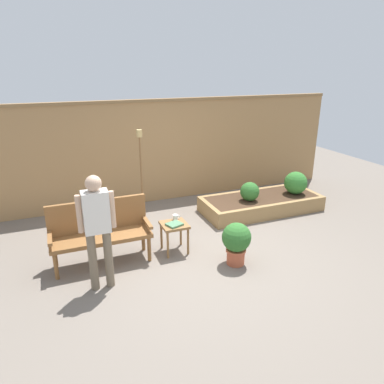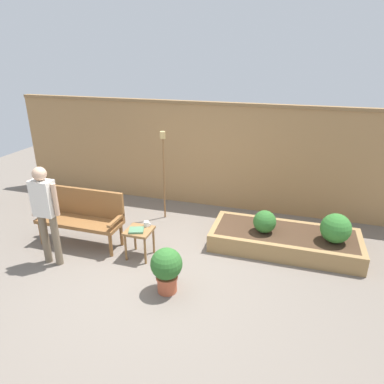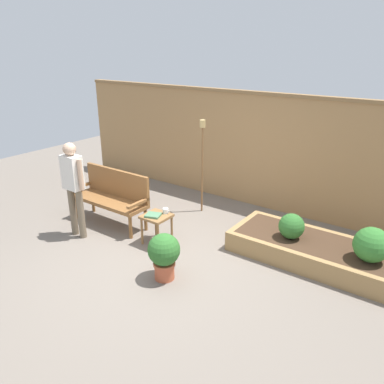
{
  "view_description": "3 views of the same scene",
  "coord_description": "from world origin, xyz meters",
  "px_view_note": "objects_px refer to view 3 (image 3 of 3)",
  "views": [
    {
      "loc": [
        -2.0,
        -4.47,
        2.8
      ],
      "look_at": [
        -0.07,
        0.34,
        0.94
      ],
      "focal_mm": 33.17,
      "sensor_mm": 36.0,
      "label": 1
    },
    {
      "loc": [
        1.8,
        -4.03,
        3.03
      ],
      "look_at": [
        0.29,
        0.87,
        0.96
      ],
      "focal_mm": 32.33,
      "sensor_mm": 36.0,
      "label": 2
    },
    {
      "loc": [
        3.18,
        -3.73,
        2.93
      ],
      "look_at": [
        -0.19,
        0.93,
        0.7
      ],
      "focal_mm": 35.62,
      "sensor_mm": 36.0,
      "label": 3
    }
  ],
  "objects_px": {
    "cup_on_table": "(166,211)",
    "tiki_torch": "(202,150)",
    "side_table": "(157,220)",
    "shrub_near_bench": "(292,226)",
    "garden_bench": "(113,193)",
    "book_on_table": "(153,215)",
    "potted_boxwood": "(164,253)",
    "person_by_bench": "(73,182)",
    "shrub_far_corner": "(372,245)"
  },
  "relations": [
    {
      "from": "potted_boxwood",
      "to": "person_by_bench",
      "type": "distance_m",
      "value": 2.01
    },
    {
      "from": "potted_boxwood",
      "to": "shrub_near_bench",
      "type": "xyz_separation_m",
      "value": [
        1.12,
        1.53,
        0.11
      ]
    },
    {
      "from": "potted_boxwood",
      "to": "tiki_torch",
      "type": "relative_size",
      "value": 0.38
    },
    {
      "from": "side_table",
      "to": "shrub_far_corner",
      "type": "relative_size",
      "value": 1.04
    },
    {
      "from": "shrub_near_bench",
      "to": "person_by_bench",
      "type": "bearing_deg",
      "value": -155.33
    },
    {
      "from": "book_on_table",
      "to": "shrub_far_corner",
      "type": "bearing_deg",
      "value": -2.21
    },
    {
      "from": "shrub_near_bench",
      "to": "person_by_bench",
      "type": "height_order",
      "value": "person_by_bench"
    },
    {
      "from": "side_table",
      "to": "tiki_torch",
      "type": "distance_m",
      "value": 1.65
    },
    {
      "from": "book_on_table",
      "to": "cup_on_table",
      "type": "bearing_deg",
      "value": 46.3
    },
    {
      "from": "garden_bench",
      "to": "shrub_far_corner",
      "type": "xyz_separation_m",
      "value": [
        4.02,
        0.7,
        -0.01
      ]
    },
    {
      "from": "shrub_near_bench",
      "to": "person_by_bench",
      "type": "relative_size",
      "value": 0.24
    },
    {
      "from": "book_on_table",
      "to": "potted_boxwood",
      "type": "relative_size",
      "value": 0.34
    },
    {
      "from": "book_on_table",
      "to": "potted_boxwood",
      "type": "bearing_deg",
      "value": -59.84
    },
    {
      "from": "side_table",
      "to": "shrub_far_corner",
      "type": "bearing_deg",
      "value": 16.1
    },
    {
      "from": "garden_bench",
      "to": "person_by_bench",
      "type": "distance_m",
      "value": 0.81
    },
    {
      "from": "person_by_bench",
      "to": "garden_bench",
      "type": "bearing_deg",
      "value": 82.1
    },
    {
      "from": "shrub_far_corner",
      "to": "tiki_torch",
      "type": "distance_m",
      "value": 3.18
    },
    {
      "from": "side_table",
      "to": "shrub_far_corner",
      "type": "xyz_separation_m",
      "value": [
        2.92,
        0.84,
        0.13
      ]
    },
    {
      "from": "garden_bench",
      "to": "tiki_torch",
      "type": "bearing_deg",
      "value": 53.25
    },
    {
      "from": "potted_boxwood",
      "to": "tiki_torch",
      "type": "xyz_separation_m",
      "value": [
        -0.86,
        2.13,
        0.8
      ]
    },
    {
      "from": "shrub_near_bench",
      "to": "potted_boxwood",
      "type": "bearing_deg",
      "value": -126.23
    },
    {
      "from": "shrub_near_bench",
      "to": "tiki_torch",
      "type": "distance_m",
      "value": 2.18
    },
    {
      "from": "book_on_table",
      "to": "tiki_torch",
      "type": "relative_size",
      "value": 0.13
    },
    {
      "from": "garden_bench",
      "to": "shrub_far_corner",
      "type": "distance_m",
      "value": 4.08
    },
    {
      "from": "potted_boxwood",
      "to": "shrub_far_corner",
      "type": "bearing_deg",
      "value": 34.87
    },
    {
      "from": "side_table",
      "to": "shrub_near_bench",
      "type": "bearing_deg",
      "value": 24.57
    },
    {
      "from": "cup_on_table",
      "to": "person_by_bench",
      "type": "distance_m",
      "value": 1.51
    },
    {
      "from": "book_on_table",
      "to": "shrub_near_bench",
      "type": "xyz_separation_m",
      "value": [
        1.86,
        0.9,
        -0.01
      ]
    },
    {
      "from": "garden_bench",
      "to": "book_on_table",
      "type": "xyz_separation_m",
      "value": [
        1.09,
        -0.2,
        -0.05
      ]
    },
    {
      "from": "cup_on_table",
      "to": "book_on_table",
      "type": "bearing_deg",
      "value": -114.48
    },
    {
      "from": "garden_bench",
      "to": "person_by_bench",
      "type": "xyz_separation_m",
      "value": [
        -0.1,
        -0.7,
        0.39
      ]
    },
    {
      "from": "garden_bench",
      "to": "shrub_far_corner",
      "type": "relative_size",
      "value": 3.11
    },
    {
      "from": "potted_boxwood",
      "to": "book_on_table",
      "type": "bearing_deg",
      "value": 139.38
    },
    {
      "from": "shrub_far_corner",
      "to": "potted_boxwood",
      "type": "bearing_deg",
      "value": -145.13
    },
    {
      "from": "side_table",
      "to": "garden_bench",
      "type": "bearing_deg",
      "value": 172.55
    },
    {
      "from": "side_table",
      "to": "cup_on_table",
      "type": "height_order",
      "value": "cup_on_table"
    },
    {
      "from": "garden_bench",
      "to": "side_table",
      "type": "bearing_deg",
      "value": -7.45
    },
    {
      "from": "tiki_torch",
      "to": "shrub_far_corner",
      "type": "bearing_deg",
      "value": -11.14
    },
    {
      "from": "cup_on_table",
      "to": "potted_boxwood",
      "type": "xyz_separation_m",
      "value": [
        0.65,
        -0.83,
        -0.14
      ]
    },
    {
      "from": "book_on_table",
      "to": "tiki_torch",
      "type": "distance_m",
      "value": 1.65
    },
    {
      "from": "garden_bench",
      "to": "shrub_near_bench",
      "type": "bearing_deg",
      "value": 13.29
    },
    {
      "from": "potted_boxwood",
      "to": "garden_bench",
      "type": "bearing_deg",
      "value": 155.51
    },
    {
      "from": "shrub_far_corner",
      "to": "garden_bench",
      "type": "bearing_deg",
      "value": -170.17
    },
    {
      "from": "garden_bench",
      "to": "potted_boxwood",
      "type": "bearing_deg",
      "value": -24.49
    },
    {
      "from": "cup_on_table",
      "to": "tiki_torch",
      "type": "bearing_deg",
      "value": 99.15
    },
    {
      "from": "cup_on_table",
      "to": "tiki_torch",
      "type": "relative_size",
      "value": 0.07
    },
    {
      "from": "garden_bench",
      "to": "book_on_table",
      "type": "relative_size",
      "value": 6.52
    },
    {
      "from": "garden_bench",
      "to": "tiki_torch",
      "type": "xyz_separation_m",
      "value": [
        0.97,
        1.3,
        0.63
      ]
    },
    {
      "from": "cup_on_table",
      "to": "shrub_near_bench",
      "type": "height_order",
      "value": "shrub_near_bench"
    },
    {
      "from": "cup_on_table",
      "to": "potted_boxwood",
      "type": "height_order",
      "value": "potted_boxwood"
    }
  ]
}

